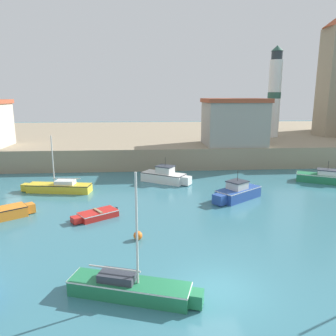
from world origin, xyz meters
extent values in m
plane|color=teal|center=(0.00, 0.00, 0.00)|extent=(200.00, 200.00, 0.00)
cube|color=gray|center=(0.00, 44.15, 1.29)|extent=(120.00, 40.00, 2.58)
cube|color=white|center=(-1.40, 19.27, 0.48)|extent=(4.68, 3.86, 0.95)
cube|color=white|center=(0.80, 17.86, 0.48)|extent=(1.17, 1.23, 0.81)
cube|color=black|center=(-1.40, 19.27, 0.91)|extent=(4.73, 3.90, 0.07)
cube|color=silver|center=(-1.21, 19.15, 1.30)|extent=(2.01, 1.94, 0.69)
cube|color=#2D333D|center=(-1.21, 19.15, 1.69)|extent=(2.17, 2.08, 0.08)
cylinder|color=black|center=(-1.21, 19.15, 2.18)|extent=(0.04, 0.04, 0.90)
cube|color=#237A4C|center=(-4.06, -0.24, 0.36)|extent=(5.53, 2.85, 0.73)
cube|color=#237A4C|center=(-1.21, -1.15, 0.36)|extent=(0.76, 0.84, 0.62)
cube|color=white|center=(-4.06, -0.24, 0.69)|extent=(5.59, 2.87, 0.07)
cylinder|color=silver|center=(-3.68, -0.37, 3.22)|extent=(0.10, 0.10, 4.98)
cylinder|color=silver|center=(-4.71, -0.04, 1.28)|extent=(2.34, 0.81, 0.08)
cube|color=#333842|center=(-4.58, -0.08, 0.91)|extent=(1.81, 1.34, 0.36)
cube|color=red|center=(-6.74, 9.54, 0.25)|extent=(3.01, 2.65, 0.50)
cube|color=red|center=(-8.11, 8.61, 0.25)|extent=(0.94, 0.98, 0.43)
cube|color=white|center=(-6.74, 9.54, 0.46)|extent=(3.04, 2.68, 0.07)
cube|color=#997F5B|center=(-6.74, 9.54, 0.54)|extent=(0.82, 1.09, 0.08)
cube|color=black|center=(-5.52, 10.36, 0.30)|extent=(0.28, 0.28, 0.36)
cube|color=orange|center=(-12.05, 10.96, 0.39)|extent=(1.00, 1.04, 0.67)
cube|color=#284C9E|center=(4.70, 13.19, 0.47)|extent=(4.38, 3.88, 0.94)
cube|color=#284C9E|center=(2.72, 11.72, 0.47)|extent=(1.21, 1.25, 0.80)
cube|color=white|center=(4.70, 13.19, 0.90)|extent=(4.43, 3.92, 0.07)
cube|color=silver|center=(4.54, 13.07, 1.25)|extent=(1.95, 1.93, 0.61)
cube|color=#2D333D|center=(4.54, 13.07, 1.59)|extent=(2.11, 2.07, 0.08)
cylinder|color=black|center=(4.54, 13.07, 2.08)|extent=(0.04, 0.04, 0.90)
cube|color=#237A4C|center=(14.97, 17.83, 0.42)|extent=(5.33, 3.88, 0.84)
cube|color=white|center=(14.97, 17.83, 0.80)|extent=(5.39, 3.92, 0.07)
cube|color=silver|center=(15.20, 17.71, 1.08)|extent=(2.17, 1.92, 0.48)
cube|color=#2D333D|center=(15.20, 17.71, 1.36)|extent=(2.35, 2.06, 0.08)
cylinder|color=black|center=(15.20, 17.71, 1.85)|extent=(0.04, 0.04, 0.90)
cube|color=yellow|center=(-11.18, 16.41, 0.38)|extent=(5.94, 2.31, 0.75)
cube|color=yellow|center=(-14.35, 16.92, 0.38)|extent=(0.75, 0.87, 0.64)
cube|color=black|center=(-11.18, 16.41, 0.71)|extent=(6.00, 2.33, 0.07)
cylinder|color=silver|center=(-11.61, 16.48, 3.00)|extent=(0.10, 0.10, 4.48)
cylinder|color=silver|center=(-10.46, 16.30, 1.30)|extent=(2.59, 0.49, 0.08)
cube|color=silver|center=(-10.60, 16.32, 0.93)|extent=(1.87, 1.25, 0.36)
sphere|color=orange|center=(-3.79, 5.59, 0.28)|extent=(0.55, 0.55, 0.55)
cube|color=gray|center=(25.60, 35.56, 10.48)|extent=(4.07, 4.07, 15.80)
cylinder|color=silver|center=(16.00, 35.01, 8.16)|extent=(1.84, 1.84, 11.17)
cylinder|color=#2D5647|center=(16.00, 35.01, 8.72)|extent=(1.89, 1.89, 0.90)
cylinder|color=#262D33|center=(16.00, 35.01, 14.34)|extent=(1.56, 1.56, 1.20)
cone|color=#2D5647|center=(16.00, 35.01, 15.34)|extent=(1.75, 1.75, 0.80)
cube|color=gray|center=(8.00, 27.45, 5.22)|extent=(7.25, 6.08, 5.28)
cube|color=#9E472D|center=(8.00, 27.45, 8.11)|extent=(7.62, 6.38, 0.50)
camera|label=1|loc=(-3.30, -13.27, 8.73)|focal=35.00mm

